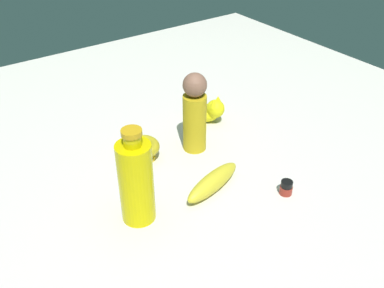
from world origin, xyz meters
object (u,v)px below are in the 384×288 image
Objects in this scene: bowl at (142,149)px; nail_polish_jar at (286,188)px; banana at (214,181)px; person_figure_adult at (195,113)px; cat_figurine at (207,111)px; bottle_tall at (136,181)px.

nail_polish_jar is (-0.34, -0.22, -0.02)m from bowl.
banana is 1.90× the size of bowl.
bowl is at bearing 74.40° from person_figure_adult.
cat_figurine reaches higher than bowl.
bottle_tall reaches higher than bowl.
bowl reaches higher than nail_polish_jar.
banana reaches higher than nail_polish_jar.
cat_figurine is (0.06, -0.27, 0.00)m from bowl.
banana is (-0.18, 0.07, -0.09)m from person_figure_adult.
banana is at bearing -159.16° from bowl.
bottle_tall is 0.47m from cat_figurine.
nail_polish_jar is at bearing -112.42° from bottle_tall.
bowl is (0.20, -0.12, -0.07)m from bottle_tall.
bottle_tall is 6.40× the size of nail_polish_jar.
person_figure_adult is 0.31m from bottle_tall.
bowl is 0.77× the size of cat_figurine.
bottle_tall is at bearing 148.38° from bowl.
banana is at bearing 48.76° from nail_polish_jar.
bottle_tall is 2.38× the size of bowl.
cat_figurine is (0.28, -0.19, 0.01)m from banana.
banana is 0.23m from bowl.
person_figure_adult reaches higher than bowl.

